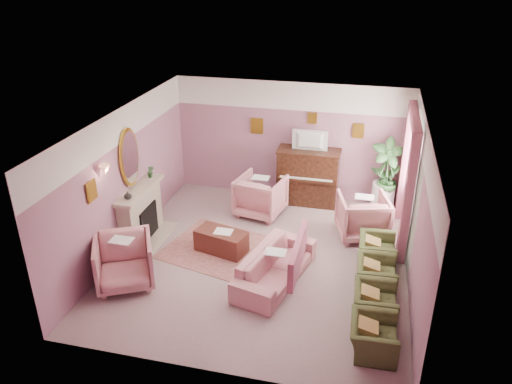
% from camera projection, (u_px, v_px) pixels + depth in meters
% --- Properties ---
extents(floor, '(5.50, 6.00, 0.01)m').
position_uv_depth(floor, '(261.00, 259.00, 9.73)').
color(floor, gray).
rests_on(floor, ground).
extents(ceiling, '(5.50, 6.00, 0.01)m').
position_uv_depth(ceiling, '(262.00, 121.00, 8.53)').
color(ceiling, white).
rests_on(ceiling, wall_back).
extents(wall_back, '(5.50, 0.02, 2.80)m').
position_uv_depth(wall_back, '(290.00, 141.00, 11.76)').
color(wall_back, '#7B536F').
rests_on(wall_back, floor).
extents(wall_front, '(5.50, 0.02, 2.80)m').
position_uv_depth(wall_front, '(210.00, 291.00, 6.50)').
color(wall_front, '#7B536F').
rests_on(wall_front, floor).
extents(wall_left, '(0.02, 6.00, 2.80)m').
position_uv_depth(wall_left, '(124.00, 180.00, 9.71)').
color(wall_left, '#7B536F').
rests_on(wall_left, floor).
extents(wall_right, '(0.02, 6.00, 2.80)m').
position_uv_depth(wall_right, '(418.00, 211.00, 8.55)').
color(wall_right, '#7B536F').
rests_on(wall_right, floor).
extents(picture_rail_band, '(5.50, 0.01, 0.65)m').
position_uv_depth(picture_rail_band, '(292.00, 96.00, 11.29)').
color(picture_rail_band, white).
rests_on(picture_rail_band, wall_back).
extents(stripe_panel, '(0.01, 3.00, 2.15)m').
position_uv_depth(stripe_panel, '(411.00, 195.00, 9.83)').
color(stripe_panel, '#949C90').
rests_on(stripe_panel, wall_right).
extents(fireplace_surround, '(0.30, 1.40, 1.10)m').
position_uv_depth(fireplace_surround, '(141.00, 215.00, 10.22)').
color(fireplace_surround, '#AFA18B').
rests_on(fireplace_surround, floor).
extents(fireplace_inset, '(0.18, 0.72, 0.68)m').
position_uv_depth(fireplace_inset, '(146.00, 222.00, 10.26)').
color(fireplace_inset, black).
rests_on(fireplace_inset, floor).
extents(fire_ember, '(0.06, 0.54, 0.10)m').
position_uv_depth(fire_ember, '(149.00, 229.00, 10.33)').
color(fire_ember, '#FC5A33').
rests_on(fire_ember, floor).
extents(mantel_shelf, '(0.40, 1.55, 0.07)m').
position_uv_depth(mantel_shelf, '(139.00, 190.00, 9.97)').
color(mantel_shelf, '#AFA18B').
rests_on(mantel_shelf, fireplace_surround).
extents(hearth, '(0.55, 1.50, 0.02)m').
position_uv_depth(hearth, '(152.00, 238.00, 10.41)').
color(hearth, '#AFA18B').
rests_on(hearth, floor).
extents(mirror_frame, '(0.04, 0.72, 1.20)m').
position_uv_depth(mirror_frame, '(129.00, 157.00, 9.71)').
color(mirror_frame, '#AE8923').
rests_on(mirror_frame, wall_left).
extents(mirror_glass, '(0.01, 0.60, 1.06)m').
position_uv_depth(mirror_glass, '(130.00, 158.00, 9.70)').
color(mirror_glass, white).
rests_on(mirror_glass, wall_left).
extents(sconce_shade, '(0.20, 0.20, 0.16)m').
position_uv_depth(sconce_shade, '(105.00, 170.00, 8.69)').
color(sconce_shade, '#EE9B6D').
rests_on(sconce_shade, wall_left).
extents(piano, '(1.40, 0.60, 1.30)m').
position_uv_depth(piano, '(308.00, 177.00, 11.70)').
color(piano, black).
rests_on(piano, floor).
extents(piano_keyshelf, '(1.30, 0.12, 0.06)m').
position_uv_depth(piano_keyshelf, '(306.00, 180.00, 11.36)').
color(piano_keyshelf, black).
rests_on(piano_keyshelf, piano).
extents(piano_keys, '(1.20, 0.08, 0.02)m').
position_uv_depth(piano_keys, '(306.00, 179.00, 11.34)').
color(piano_keys, silver).
rests_on(piano_keys, piano).
extents(piano_top, '(1.45, 0.65, 0.04)m').
position_uv_depth(piano_top, '(309.00, 151.00, 11.42)').
color(piano_top, black).
rests_on(piano_top, piano).
extents(television, '(0.80, 0.12, 0.48)m').
position_uv_depth(television, '(309.00, 140.00, 11.25)').
color(television, black).
rests_on(television, piano).
extents(print_back_left, '(0.30, 0.03, 0.38)m').
position_uv_depth(print_back_left, '(257.00, 126.00, 11.76)').
color(print_back_left, '#AE8923').
rests_on(print_back_left, wall_back).
extents(print_back_right, '(0.26, 0.03, 0.34)m').
position_uv_depth(print_back_right, '(358.00, 131.00, 11.24)').
color(print_back_right, '#AE8923').
rests_on(print_back_right, wall_back).
extents(print_back_mid, '(0.22, 0.03, 0.26)m').
position_uv_depth(print_back_mid, '(312.00, 118.00, 11.37)').
color(print_back_mid, '#AE8923').
rests_on(print_back_mid, wall_back).
extents(print_left_wall, '(0.03, 0.28, 0.36)m').
position_uv_depth(print_left_wall, '(92.00, 191.00, 8.51)').
color(print_left_wall, '#AE8923').
rests_on(print_left_wall, wall_left).
extents(window_blind, '(0.03, 1.40, 1.80)m').
position_uv_depth(window_blind, '(413.00, 161.00, 9.79)').
color(window_blind, beige).
rests_on(window_blind, wall_right).
extents(curtain_left, '(0.16, 0.34, 2.60)m').
position_uv_depth(curtain_left, '(408.00, 199.00, 9.17)').
color(curtain_left, '#A04B64').
rests_on(curtain_left, floor).
extents(curtain_right, '(0.16, 0.34, 2.60)m').
position_uv_depth(curtain_right, '(405.00, 163.00, 10.79)').
color(curtain_right, '#A04B64').
rests_on(curtain_right, floor).
extents(pelmet, '(0.16, 2.20, 0.16)m').
position_uv_depth(pelmet, '(415.00, 119.00, 9.44)').
color(pelmet, '#A04B64').
rests_on(pelmet, wall_right).
extents(mantel_plant, '(0.16, 0.16, 0.28)m').
position_uv_depth(mantel_plant, '(151.00, 171.00, 10.38)').
color(mantel_plant, '#2B582A').
rests_on(mantel_plant, mantel_shelf).
extents(mantel_vase, '(0.16, 0.16, 0.16)m').
position_uv_depth(mantel_vase, '(128.00, 195.00, 9.48)').
color(mantel_vase, white).
rests_on(mantel_vase, mantel_shelf).
extents(area_rug, '(2.85, 2.34, 0.01)m').
position_uv_depth(area_rug, '(230.00, 251.00, 9.97)').
color(area_rug, '#975955').
rests_on(area_rug, floor).
extents(coffee_table, '(1.09, 0.74, 0.45)m').
position_uv_depth(coffee_table, '(221.00, 241.00, 9.89)').
color(coffee_table, '#4C211A').
rests_on(coffee_table, floor).
extents(table_paper, '(0.35, 0.28, 0.01)m').
position_uv_depth(table_paper, '(223.00, 232.00, 9.79)').
color(table_paper, white).
rests_on(table_paper, coffee_table).
extents(sofa, '(0.69, 2.06, 0.83)m').
position_uv_depth(sofa, '(275.00, 260.00, 8.93)').
color(sofa, '#D1878D').
rests_on(sofa, floor).
extents(sofa_throw, '(0.10, 1.56, 0.57)m').
position_uv_depth(sofa_throw, '(298.00, 254.00, 8.77)').
color(sofa_throw, '#A04B64').
rests_on(sofa_throw, sofa).
extents(floral_armchair_left, '(0.98, 0.98, 1.02)m').
position_uv_depth(floral_armchair_left, '(261.00, 194.00, 11.21)').
color(floral_armchair_left, '#D1878D').
rests_on(floral_armchair_left, floor).
extents(floral_armchair_right, '(0.98, 0.98, 1.02)m').
position_uv_depth(floral_armchair_right, '(363.00, 214.00, 10.33)').
color(floral_armchair_right, '#D1878D').
rests_on(floral_armchair_right, floor).
extents(floral_armchair_front, '(0.98, 0.98, 1.02)m').
position_uv_depth(floral_armchair_front, '(124.00, 259.00, 8.79)').
color(floral_armchair_front, '#D1878D').
rests_on(floral_armchair_front, floor).
extents(olive_chair_a, '(0.57, 0.81, 0.70)m').
position_uv_depth(olive_chair_a, '(374.00, 332.00, 7.33)').
color(olive_chair_a, '#474F28').
rests_on(olive_chair_a, floor).
extents(olive_chair_b, '(0.57, 0.81, 0.70)m').
position_uv_depth(olive_chair_b, '(375.00, 298.00, 8.05)').
color(olive_chair_b, '#474F28').
rests_on(olive_chair_b, floor).
extents(olive_chair_c, '(0.57, 0.81, 0.70)m').
position_uv_depth(olive_chair_c, '(376.00, 270.00, 8.77)').
color(olive_chair_c, '#474F28').
rests_on(olive_chair_c, floor).
extents(olive_chair_d, '(0.57, 0.81, 0.70)m').
position_uv_depth(olive_chair_d, '(377.00, 246.00, 9.49)').
color(olive_chair_d, '#474F28').
rests_on(olive_chair_d, floor).
extents(side_table, '(0.52, 0.52, 0.70)m').
position_uv_depth(side_table, '(383.00, 197.00, 11.42)').
color(side_table, white).
rests_on(side_table, floor).
extents(side_plant_big, '(0.30, 0.30, 0.34)m').
position_uv_depth(side_plant_big, '(385.00, 176.00, 11.20)').
color(side_plant_big, '#2B582A').
rests_on(side_plant_big, side_table).
extents(side_plant_small, '(0.16, 0.16, 0.28)m').
position_uv_depth(side_plant_small, '(391.00, 180.00, 11.10)').
color(side_plant_small, '#2B582A').
rests_on(side_plant_small, side_table).
extents(palm_pot, '(0.34, 0.34, 0.34)m').
position_uv_depth(palm_pot, '(383.00, 206.00, 11.43)').
color(palm_pot, '#9B4436').
rests_on(palm_pot, floor).
extents(palm_plant, '(0.76, 0.76, 1.44)m').
position_uv_depth(palm_plant, '(387.00, 170.00, 11.05)').
color(palm_plant, '#2B582A').
rests_on(palm_plant, palm_pot).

